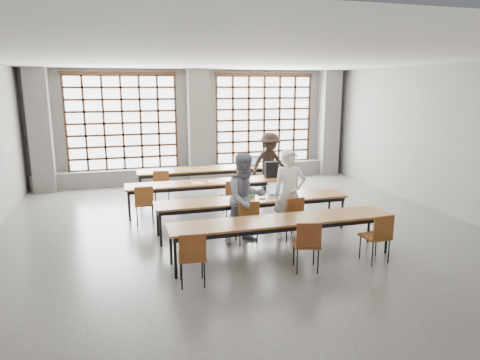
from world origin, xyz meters
name	(u,v)px	position (x,y,z in m)	size (l,w,h in m)	color
floor	(247,235)	(0.00, 0.00, 0.00)	(11.00, 11.00, 0.00)	#4C4C4A
ceiling	(247,58)	(0.00, 0.00, 3.50)	(11.00, 11.00, 0.00)	silver
wall_back	(196,126)	(0.00, 5.50, 1.75)	(10.00, 10.00, 0.00)	slate
wall_front	(460,255)	(0.00, -5.50, 1.75)	(10.00, 10.00, 0.00)	slate
wall_right	(456,142)	(5.00, 0.00, 1.75)	(11.00, 11.00, 0.00)	slate
column_left	(41,131)	(-4.50, 5.22, 1.75)	(0.60, 0.55, 3.50)	#575754
column_mid	(198,127)	(0.00, 5.22, 1.75)	(0.60, 0.55, 3.50)	#575754
column_right	(328,123)	(4.50, 5.22, 1.75)	(0.60, 0.55, 3.50)	#575754
window_left	(123,123)	(-2.25, 5.42, 1.90)	(3.32, 0.12, 3.00)	white
window_right	(264,120)	(2.25, 5.42, 1.90)	(3.32, 0.12, 3.00)	white
sill_ledge	(198,173)	(0.00, 5.30, 0.25)	(9.80, 0.35, 0.50)	#575754
desk_row_a	(210,171)	(0.01, 3.60, 0.66)	(4.00, 0.70, 0.73)	brown
desk_row_b	(210,184)	(-0.34, 1.95, 0.66)	(4.00, 0.70, 0.73)	brown
desk_row_c	(253,201)	(0.17, 0.15, 0.66)	(4.00, 0.70, 0.73)	brown
desk_row_d	(283,223)	(0.25, -1.32, 0.66)	(4.00, 0.70, 0.73)	brown
chair_back_left	(162,183)	(-1.40, 2.97, 0.54)	(0.47, 0.47, 0.88)	brown
chair_back_mid	(243,178)	(0.80, 2.97, 0.54)	(0.48, 0.49, 0.88)	brown
chair_back_right	(271,176)	(1.61, 2.97, 0.54)	(0.44, 0.45, 0.88)	brown
chair_mid_left	(144,201)	(-1.94, 1.32, 0.54)	(0.44, 0.44, 0.88)	brown
chair_mid_centre	(232,194)	(0.06, 1.32, 0.54)	(0.42, 0.43, 0.88)	brown
chair_mid_right	(288,190)	(1.44, 1.33, 0.54)	(0.50, 0.50, 0.88)	maroon
chair_front_left	(247,217)	(-0.13, -0.48, 0.54)	(0.44, 0.44, 0.88)	brown
chair_front_right	(292,214)	(0.79, -0.48, 0.54)	(0.49, 0.49, 0.88)	maroon
chair_near_left	(192,253)	(-1.45, -1.95, 0.54)	(0.46, 0.46, 0.88)	brown
chair_near_mid	(307,241)	(0.43, -1.95, 0.54)	(0.51, 0.51, 0.88)	#672F14
chair_near_right	(378,233)	(1.76, -1.95, 0.54)	(0.45, 0.46, 0.88)	brown
student_male	(289,194)	(0.77, -0.35, 0.90)	(0.65, 0.43, 1.80)	white
student_female	(246,198)	(-0.13, -0.35, 0.88)	(0.86, 0.67, 1.76)	#171F47
student_back	(269,164)	(1.61, 3.10, 0.87)	(1.12, 0.65, 1.74)	black
laptop_front	(276,192)	(0.74, 0.26, 0.79)	(0.42, 0.38, 0.26)	silver
laptop_back	(254,163)	(1.37, 3.71, 0.79)	(0.38, 0.33, 0.26)	#ACABB0
mouse	(296,195)	(1.12, 0.13, 0.75)	(0.10, 0.06, 0.04)	white
green_box	(249,196)	(0.12, 0.23, 0.78)	(0.25, 0.09, 0.09)	green
phone	(262,199)	(0.35, 0.05, 0.74)	(0.13, 0.06, 0.01)	black
paper_sheet_b	(198,183)	(-0.64, 1.90, 0.73)	(0.30, 0.21, 0.00)	white
paper_sheet_c	(214,181)	(-0.24, 1.95, 0.73)	(0.30, 0.21, 0.00)	white
backpack	(271,169)	(1.26, 2.00, 0.93)	(0.32, 0.20, 0.40)	black
plastic_bag	(240,161)	(0.91, 3.65, 0.87)	(0.26, 0.21, 0.29)	white
red_pouch	(192,254)	(-1.45, -1.87, 0.50)	(0.20, 0.08, 0.06)	#B01519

